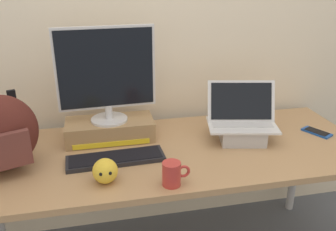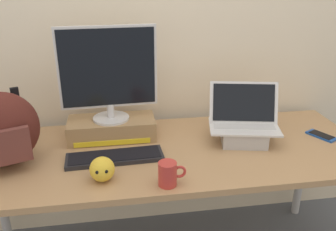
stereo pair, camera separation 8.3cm
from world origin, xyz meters
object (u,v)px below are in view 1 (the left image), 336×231
(desktop_monitor, at_px, (106,74))
(plush_toy, at_px, (105,171))
(external_keyboard, at_px, (116,158))
(cell_phone, at_px, (317,132))
(open_laptop, at_px, (242,127))
(toner_box_yellow, at_px, (110,130))
(coffee_mug, at_px, (172,174))

(desktop_monitor, height_order, plush_toy, desktop_monitor)
(external_keyboard, relative_size, cell_phone, 2.76)
(desktop_monitor, xyz_separation_m, open_laptop, (0.66, -0.14, -0.28))
(external_keyboard, bearing_deg, toner_box_yellow, 89.58)
(external_keyboard, bearing_deg, plush_toy, -109.98)
(toner_box_yellow, bearing_deg, open_laptop, -12.35)
(toner_box_yellow, height_order, plush_toy, plush_toy)
(toner_box_yellow, xyz_separation_m, desktop_monitor, (0.00, -0.00, 0.30))
(toner_box_yellow, xyz_separation_m, cell_phone, (1.09, -0.16, -0.05))
(open_laptop, distance_m, plush_toy, 0.76)
(toner_box_yellow, bearing_deg, external_keyboard, -87.87)
(desktop_monitor, height_order, coffee_mug, desktop_monitor)
(external_keyboard, relative_size, coffee_mug, 3.82)
(desktop_monitor, xyz_separation_m, coffee_mug, (0.22, -0.49, -0.30))
(toner_box_yellow, bearing_deg, cell_phone, -8.57)
(external_keyboard, relative_size, plush_toy, 4.32)
(open_laptop, xyz_separation_m, external_keyboard, (-0.65, -0.09, -0.05))
(toner_box_yellow, distance_m, open_laptop, 0.68)
(coffee_mug, xyz_separation_m, cell_phone, (0.87, 0.32, -0.05))
(desktop_monitor, bearing_deg, cell_phone, -11.48)
(toner_box_yellow, distance_m, external_keyboard, 0.24)
(desktop_monitor, relative_size, cell_phone, 2.92)
(open_laptop, distance_m, cell_phone, 0.43)
(coffee_mug, relative_size, plush_toy, 1.13)
(coffee_mug, distance_m, cell_phone, 0.93)
(toner_box_yellow, distance_m, cell_phone, 1.10)
(open_laptop, bearing_deg, toner_box_yellow, 179.52)
(external_keyboard, bearing_deg, coffee_mug, -51.91)
(toner_box_yellow, relative_size, coffee_mug, 3.75)
(coffee_mug, distance_m, plush_toy, 0.28)
(open_laptop, bearing_deg, cell_phone, 9.29)
(toner_box_yellow, distance_m, plush_toy, 0.41)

